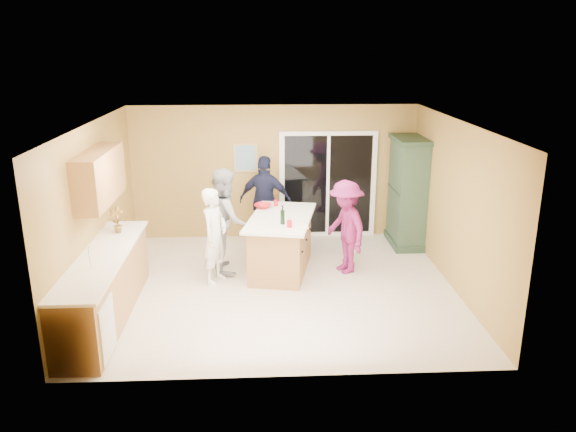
{
  "coord_description": "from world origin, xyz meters",
  "views": [
    {
      "loc": [
        -0.26,
        -8.17,
        3.71
      ],
      "look_at": [
        0.15,
        0.1,
        1.15
      ],
      "focal_mm": 35.0,
      "sensor_mm": 36.0,
      "label": 1
    }
  ],
  "objects_px": {
    "woman_grey": "(226,220)",
    "woman_navy": "(265,201)",
    "kitchen_island": "(281,245)",
    "woman_magenta": "(346,227)",
    "woman_white": "(215,236)",
    "green_hutch": "(407,193)"
  },
  "relations": [
    {
      "from": "kitchen_island",
      "to": "woman_magenta",
      "type": "bearing_deg",
      "value": 6.11
    },
    {
      "from": "kitchen_island",
      "to": "woman_magenta",
      "type": "distance_m",
      "value": 1.13
    },
    {
      "from": "woman_white",
      "to": "woman_navy",
      "type": "xyz_separation_m",
      "value": [
        0.83,
        1.72,
        0.08
      ]
    },
    {
      "from": "woman_grey",
      "to": "woman_magenta",
      "type": "xyz_separation_m",
      "value": [
        1.99,
        -0.21,
        -0.09
      ]
    },
    {
      "from": "green_hutch",
      "to": "woman_magenta",
      "type": "relative_size",
      "value": 1.31
    },
    {
      "from": "kitchen_island",
      "to": "woman_magenta",
      "type": "height_order",
      "value": "woman_magenta"
    },
    {
      "from": "kitchen_island",
      "to": "woman_navy",
      "type": "relative_size",
      "value": 1.15
    },
    {
      "from": "woman_grey",
      "to": "woman_magenta",
      "type": "height_order",
      "value": "woman_grey"
    },
    {
      "from": "kitchen_island",
      "to": "woman_grey",
      "type": "distance_m",
      "value": 1.02
    },
    {
      "from": "woman_white",
      "to": "woman_navy",
      "type": "distance_m",
      "value": 1.91
    },
    {
      "from": "kitchen_island",
      "to": "green_hutch",
      "type": "height_order",
      "value": "green_hutch"
    },
    {
      "from": "kitchen_island",
      "to": "woman_white",
      "type": "bearing_deg",
      "value": -147.79
    },
    {
      "from": "green_hutch",
      "to": "woman_white",
      "type": "bearing_deg",
      "value": -155.28
    },
    {
      "from": "kitchen_island",
      "to": "woman_white",
      "type": "xyz_separation_m",
      "value": [
        -1.07,
        -0.41,
        0.33
      ]
    },
    {
      "from": "woman_magenta",
      "to": "green_hutch",
      "type": "bearing_deg",
      "value": 112.59
    },
    {
      "from": "woman_white",
      "to": "woman_magenta",
      "type": "distance_m",
      "value": 2.17
    },
    {
      "from": "kitchen_island",
      "to": "woman_magenta",
      "type": "xyz_separation_m",
      "value": [
        1.07,
        -0.1,
        0.34
      ]
    },
    {
      "from": "kitchen_island",
      "to": "woman_navy",
      "type": "height_order",
      "value": "woman_navy"
    },
    {
      "from": "woman_white",
      "to": "woman_magenta",
      "type": "xyz_separation_m",
      "value": [
        2.14,
        0.31,
        0.01
      ]
    },
    {
      "from": "kitchen_island",
      "to": "woman_magenta",
      "type": "relative_size",
      "value": 1.25
    },
    {
      "from": "kitchen_island",
      "to": "woman_navy",
      "type": "xyz_separation_m",
      "value": [
        -0.24,
        1.31,
        0.41
      ]
    },
    {
      "from": "woman_grey",
      "to": "woman_navy",
      "type": "relative_size",
      "value": 1.02
    }
  ]
}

